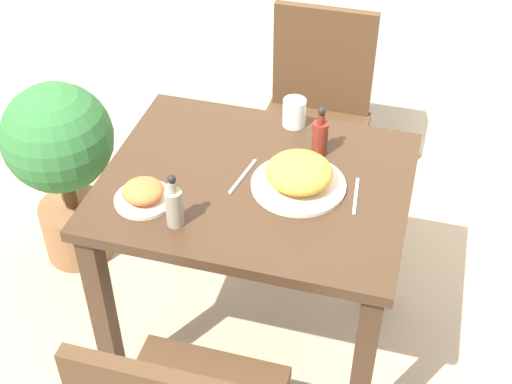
{
  "coord_description": "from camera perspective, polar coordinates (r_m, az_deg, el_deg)",
  "views": [
    {
      "loc": [
        0.44,
        -1.58,
        2.09
      ],
      "look_at": [
        0.0,
        0.0,
        0.71
      ],
      "focal_mm": 50.0,
      "sensor_mm": 36.0,
      "label": 1
    }
  ],
  "objects": [
    {
      "name": "side_plate",
      "position": [
        2.05,
        -9.01,
        -0.13
      ],
      "size": [
        0.17,
        0.17,
        0.06
      ],
      "color": "beige",
      "rests_on": "dining_table"
    },
    {
      "name": "dining_table",
      "position": [
        2.2,
        0.0,
        -1.66
      ],
      "size": [
        0.91,
        0.73,
        0.76
      ],
      "color": "#3D2819",
      "rests_on": "ground_plane"
    },
    {
      "name": "chair_far",
      "position": [
        2.85,
        4.75,
        6.39
      ],
      "size": [
        0.42,
        0.42,
        0.91
      ],
      "color": "#4C331E",
      "rests_on": "ground_plane"
    },
    {
      "name": "food_plate",
      "position": [
        2.06,
        3.45,
        1.35
      ],
      "size": [
        0.28,
        0.28,
        0.1
      ],
      "color": "beige",
      "rests_on": "dining_table"
    },
    {
      "name": "potted_plant_left",
      "position": [
        2.76,
        -15.26,
        2.62
      ],
      "size": [
        0.41,
        0.41,
        0.78
      ],
      "color": "brown",
      "rests_on": "ground_plane"
    },
    {
      "name": "fork_utensil",
      "position": [
        2.12,
        -1.07,
        1.26
      ],
      "size": [
        0.04,
        0.17,
        0.0
      ],
      "rotation": [
        0.0,
        0.0,
        1.4
      ],
      "color": "silver",
      "rests_on": "dining_table"
    },
    {
      "name": "ground_plane",
      "position": [
        2.66,
        0.0,
        -11.78
      ],
      "size": [
        16.0,
        16.0,
        0.0
      ],
      "primitive_type": "plane",
      "color": "tan"
    },
    {
      "name": "condiment_bottle",
      "position": [
        2.18,
        5.14,
        4.46
      ],
      "size": [
        0.05,
        0.05,
        0.17
      ],
      "color": "maroon",
      "rests_on": "dining_table"
    },
    {
      "name": "sauce_bottle",
      "position": [
        1.94,
        -6.57,
        -1.08
      ],
      "size": [
        0.05,
        0.05,
        0.17
      ],
      "color": "gray",
      "rests_on": "dining_table"
    },
    {
      "name": "drink_cup",
      "position": [
        2.32,
        3.08,
        6.37
      ],
      "size": [
        0.08,
        0.08,
        0.09
      ],
      "color": "white",
      "rests_on": "dining_table"
    },
    {
      "name": "spoon_utensil",
      "position": [
        2.07,
        7.98,
        -0.33
      ],
      "size": [
        0.02,
        0.16,
        0.0
      ],
      "rotation": [
        0.0,
        0.0,
        1.66
      ],
      "color": "silver",
      "rests_on": "dining_table"
    }
  ]
}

